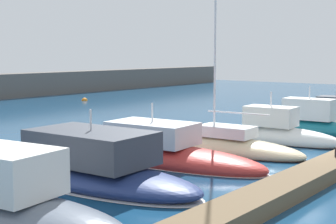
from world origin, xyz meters
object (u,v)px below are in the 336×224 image
(motorboat_slate_nearest, at_px, (2,196))
(motorboat_navy_second, at_px, (90,167))
(motorboat_white_fifth, at_px, (277,133))
(sailboat_sand_fourth, at_px, (220,146))
(motorboat_ivory_seventh, at_px, (336,118))
(motorboat_teal_sixth, at_px, (308,123))
(mooring_buoy_orange, at_px, (85,101))
(motorboat_red_third, at_px, (165,154))

(motorboat_slate_nearest, bearing_deg, motorboat_navy_second, -90.89)
(motorboat_slate_nearest, xyz_separation_m, motorboat_white_fifth, (17.34, -1.19, -0.02))
(sailboat_sand_fourth, height_order, motorboat_ivory_seventh, sailboat_sand_fourth)
(motorboat_ivory_seventh, bearing_deg, motorboat_teal_sixth, 81.97)
(motorboat_slate_nearest, height_order, motorboat_ivory_seventh, motorboat_slate_nearest)
(motorboat_white_fifth, bearing_deg, motorboat_teal_sixth, -92.48)
(motorboat_navy_second, bearing_deg, motorboat_slate_nearest, 93.74)
(motorboat_white_fifth, bearing_deg, mooring_buoy_orange, -25.02)
(motorboat_red_third, height_order, motorboat_teal_sixth, motorboat_teal_sixth)
(motorboat_slate_nearest, xyz_separation_m, motorboat_teal_sixth, (21.96, -1.10, 0.08))
(sailboat_sand_fourth, bearing_deg, motorboat_teal_sixth, -99.72)
(motorboat_white_fifth, xyz_separation_m, motorboat_teal_sixth, (4.62, 0.08, 0.09))
(motorboat_navy_second, distance_m, motorboat_white_fifth, 13.10)
(motorboat_navy_second, relative_size, sailboat_sand_fourth, 0.58)
(motorboat_navy_second, distance_m, motorboat_ivory_seventh, 21.91)
(motorboat_slate_nearest, relative_size, motorboat_red_third, 0.94)
(motorboat_ivory_seventh, xyz_separation_m, mooring_buoy_orange, (2.12, 28.02, -0.57))
(motorboat_navy_second, xyz_separation_m, motorboat_red_third, (4.82, 0.08, -0.22))
(motorboat_teal_sixth, distance_m, mooring_buoy_orange, 28.43)
(motorboat_slate_nearest, bearing_deg, motorboat_white_fifth, -101.09)
(motorboat_navy_second, relative_size, motorboat_ivory_seventh, 1.56)
(motorboat_red_third, distance_m, motorboat_teal_sixth, 12.90)
(motorboat_slate_nearest, distance_m, motorboat_ivory_seventh, 26.21)
(motorboat_white_fifth, xyz_separation_m, mooring_buoy_orange, (10.95, 27.79, -0.54))
(motorboat_teal_sixth, distance_m, motorboat_ivory_seventh, 4.22)
(sailboat_sand_fourth, height_order, mooring_buoy_orange, sailboat_sand_fourth)
(sailboat_sand_fourth, distance_m, motorboat_white_fifth, 4.43)
(motorboat_white_fifth, bearing_deg, motorboat_slate_nearest, 82.57)
(motorboat_slate_nearest, bearing_deg, motorboat_ivory_seventh, -100.27)
(motorboat_slate_nearest, distance_m, motorboat_navy_second, 4.38)
(motorboat_teal_sixth, bearing_deg, motorboat_slate_nearest, 83.75)
(motorboat_red_third, relative_size, sailboat_sand_fourth, 0.57)
(motorboat_white_fifth, distance_m, motorboat_teal_sixth, 4.62)
(sailboat_sand_fourth, distance_m, motorboat_ivory_seventh, 13.18)
(motorboat_white_fifth, relative_size, motorboat_ivory_seventh, 1.11)
(motorboat_navy_second, height_order, motorboat_ivory_seventh, motorboat_ivory_seventh)
(motorboat_slate_nearest, xyz_separation_m, motorboat_ivory_seventh, (26.17, -1.41, 0.02))
(motorboat_white_fifth, bearing_deg, motorboat_red_third, 74.39)
(motorboat_navy_second, bearing_deg, mooring_buoy_orange, -45.06)
(motorboat_red_third, xyz_separation_m, motorboat_teal_sixth, (12.79, -1.67, 0.20))
(motorboat_ivory_seventh, bearing_deg, sailboat_sand_fourth, 80.34)
(motorboat_red_third, bearing_deg, sailboat_sand_fourth, -103.61)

